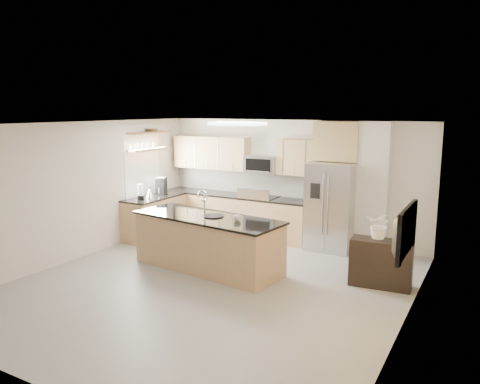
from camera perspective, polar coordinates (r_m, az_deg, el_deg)
The scene contains 27 objects.
floor at distance 7.79m, azimuth -3.59°, elevation -11.26°, with size 6.50×6.50×0.00m, color gray.
ceiling at distance 7.25m, azimuth -3.82°, elevation 8.23°, with size 6.00×6.50×0.02m, color silver.
wall_back at distance 10.25m, azimuth 6.19°, elevation 1.46°, with size 6.00×0.02×2.60m, color beige.
wall_front at distance 5.10m, azimuth -24.14°, elevation -8.38°, with size 6.00×0.02×2.60m, color beige.
wall_left at distance 9.36m, azimuth -19.33°, elevation 0.10°, with size 0.02×6.50×2.60m, color beige.
wall_right at distance 6.35m, azimuth 19.78°, elevation -4.51°, with size 0.02×6.50×2.60m, color beige.
back_counter at distance 10.66m, azimuth -0.65°, elevation -2.68°, with size 3.55×0.66×1.44m.
left_counter at distance 10.60m, azimuth -10.41°, elevation -2.98°, with size 0.66×1.50×0.92m.
range at distance 10.36m, azimuth 2.33°, elevation -3.06°, with size 0.76×0.64×1.14m.
upper_cabinets at distance 10.61m, azimuth -0.61°, elevation 4.67°, with size 3.50×0.33×0.75m.
microwave at distance 10.27m, azimuth 2.69°, elevation 3.38°, with size 0.76×0.40×0.40m.
refrigerator at distance 9.61m, azimuth 11.09°, elevation -1.74°, with size 0.92×0.78×1.78m.
partition_column at distance 9.55m, azimuth 15.93°, elevation 0.48°, with size 0.60×0.30×2.60m, color beige.
window at distance 10.60m, azimuth -11.87°, elevation 3.49°, with size 0.04×1.15×1.65m.
shelf_lower at distance 10.56m, azimuth -11.05°, elevation 5.13°, with size 0.30×1.20×0.04m, color #97663C.
shelf_upper at distance 10.53m, azimuth -11.12°, elevation 7.14°, with size 0.30×1.20×0.04m, color #97663C.
ceiling_fixture at distance 8.83m, azimuth -0.31°, elevation 8.33°, with size 1.00×0.50×0.06m, color white.
island at distance 8.41m, azimuth -3.97°, elevation -6.15°, with size 2.88×1.34×1.39m.
credenza at distance 7.94m, azimuth 16.81°, elevation -8.31°, with size 0.96×0.40×0.77m, color black.
cup at distance 7.94m, azimuth -0.35°, elevation -3.18°, with size 0.13×0.13×0.10m, color white.
platter at distance 8.26m, azimuth -3.25°, elevation -2.94°, with size 0.37×0.37×0.02m, color black.
blender at distance 10.16m, azimuth -12.05°, elevation -0.11°, with size 0.15×0.15×0.34m.
kettle at distance 10.32m, azimuth -10.93°, elevation -0.12°, with size 0.20×0.20×0.25m.
coffee_maker at distance 10.72m, azimuth -9.59°, elevation 0.69°, with size 0.28×0.30×0.38m.
bowl at distance 10.62m, azimuth -10.73°, elevation 7.51°, with size 0.36×0.36×0.09m, color #B3B4B6.
flower_vase at distance 7.82m, azimuth 16.74°, elevation -3.04°, with size 0.62×0.54×0.69m, color white.
television at distance 6.16m, azimuth 18.67°, elevation -4.41°, with size 1.08×0.14×0.62m, color black.
Camera 1 is at (3.94, -6.08, 2.84)m, focal length 35.00 mm.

